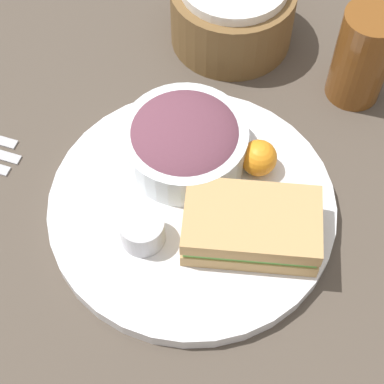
{
  "coord_description": "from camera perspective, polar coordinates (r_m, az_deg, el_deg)",
  "views": [
    {
      "loc": [
        0.15,
        -0.31,
        0.6
      ],
      "look_at": [
        0.0,
        0.0,
        0.04
      ],
      "focal_mm": 60.0,
      "sensor_mm": 36.0,
      "label": 1
    }
  ],
  "objects": [
    {
      "name": "sandwich",
      "position": [
        0.64,
        5.29,
        -3.01
      ],
      "size": [
        0.15,
        0.12,
        0.04
      ],
      "color": "tan",
      "rests_on": "plate"
    },
    {
      "name": "ground_plane",
      "position": [
        0.69,
        -0.0,
        -1.71
      ],
      "size": [
        4.0,
        4.0,
        0.0
      ],
      "primitive_type": "plane",
      "color": "#4C4238"
    },
    {
      "name": "orange_wedge",
      "position": [
        0.68,
        5.95,
        3.04
      ],
      "size": [
        0.04,
        0.04,
        0.04
      ],
      "primitive_type": "sphere",
      "color": "orange",
      "rests_on": "plate"
    },
    {
      "name": "salad_bowl",
      "position": [
        0.69,
        -0.65,
        4.63
      ],
      "size": [
        0.14,
        0.14,
        0.06
      ],
      "color": "white",
      "rests_on": "plate"
    },
    {
      "name": "bread_basket",
      "position": [
        0.82,
        3.6,
        15.77
      ],
      "size": [
        0.15,
        0.15,
        0.09
      ],
      "color": "brown",
      "rests_on": "ground_plane"
    },
    {
      "name": "dressing_cup",
      "position": [
        0.64,
        -4.44,
        -3.41
      ],
      "size": [
        0.05,
        0.05,
        0.03
      ],
      "primitive_type": "cylinder",
      "color": "#B7B7BC",
      "rests_on": "plate"
    },
    {
      "name": "drink_glass",
      "position": [
        0.77,
        14.92,
        11.6
      ],
      "size": [
        0.07,
        0.07,
        0.12
      ],
      "primitive_type": "cylinder",
      "color": "brown",
      "rests_on": "ground_plane"
    },
    {
      "name": "plate",
      "position": [
        0.68,
        -0.0,
        -1.31
      ],
      "size": [
        0.3,
        0.3,
        0.02
      ],
      "primitive_type": "cylinder",
      "color": "silver",
      "rests_on": "ground_plane"
    }
  ]
}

